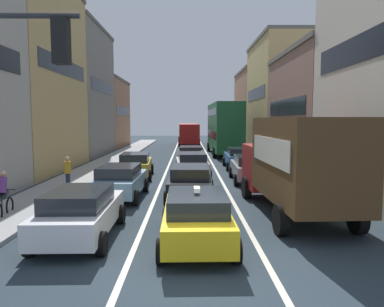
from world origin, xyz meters
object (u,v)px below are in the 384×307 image
sedan_centre_lane_second (191,181)px  bus_far_queue_secondary (188,132)px  coupe_centre_lane_fourth (190,155)px  cyclist_on_sidewalk (3,196)px  sedan_left_lane_front (81,212)px  sedan_left_lane_third (135,164)px  sedan_right_lane_behind_truck (250,168)px  taxi_centre_lane_front (197,216)px  wagon_left_lane_second (120,181)px  pedestrian_near_kerb (68,171)px  bus_mid_queue_primary (224,126)px  hatchback_centre_lane_third (192,164)px  removalist_box_truck (295,162)px  wagon_right_lane_far (239,157)px

sedan_centre_lane_second → bus_far_queue_secondary: 33.76m
coupe_centre_lane_fourth → cyclist_on_sidewalk: (-6.66, -14.86, 0.05)m
sedan_left_lane_front → bus_far_queue_secondary: bearing=-5.4°
sedan_left_lane_third → sedan_right_lane_behind_truck: same height
taxi_centre_lane_front → sedan_centre_lane_second: (-0.12, 5.87, -0.00)m
sedan_right_lane_behind_truck → bus_far_queue_secondary: bearing=8.0°
wagon_left_lane_second → pedestrian_near_kerb: 3.66m
taxi_centre_lane_front → sedan_left_lane_third: bearing=15.2°
sedan_left_lane_third → wagon_left_lane_second: bearing=178.6°
sedan_right_lane_behind_truck → bus_mid_queue_primary: bus_mid_queue_primary is taller
hatchback_centre_lane_third → sedan_left_lane_third: (-3.44, -0.15, 0.00)m
sedan_left_lane_front → cyclist_on_sidewalk: (-3.32, 2.09, 0.05)m
hatchback_centre_lane_third → removalist_box_truck: bearing=-161.1°
taxi_centre_lane_front → sedan_centre_lane_second: bearing=0.4°
sedan_left_lane_third → wagon_right_lane_far: (6.86, 4.01, 0.00)m
pedestrian_near_kerb → taxi_centre_lane_front: bearing=-91.8°
coupe_centre_lane_fourth → bus_far_queue_secondary: bearing=0.4°
taxi_centre_lane_front → wagon_right_lane_far: taxi_centre_lane_front is taller
coupe_centre_lane_fourth → pedestrian_near_kerb: bearing=146.5°
sedan_centre_lane_second → coupe_centre_lane_fourth: (0.05, 11.62, 0.00)m
sedan_centre_lane_second → sedan_right_lane_behind_truck: bearing=-34.5°
wagon_left_lane_second → sedan_right_lane_behind_truck: (6.53, 4.33, 0.00)m
coupe_centre_lane_fourth → taxi_centre_lane_front: bearing=-179.6°
removalist_box_truck → sedan_centre_lane_second: bearing=52.2°
taxi_centre_lane_front → sedan_left_lane_front: taxi_centre_lane_front is taller
sedan_left_lane_front → bus_far_queue_secondary: size_ratio=0.41×
sedan_centre_lane_second → cyclist_on_sidewalk: (-6.61, -3.24, 0.05)m
taxi_centre_lane_front → pedestrian_near_kerb: 10.29m
sedan_centre_lane_second → taxi_centre_lane_front: bearing=-176.5°
sedan_left_lane_front → hatchback_centre_lane_third: same height
sedan_centre_lane_second → hatchback_centre_lane_third: 6.24m
bus_mid_queue_primary → taxi_centre_lane_front: bearing=171.6°
sedan_centre_lane_second → bus_far_queue_secondary: (-0.04, 33.75, 0.96)m
removalist_box_truck → coupe_centre_lane_fourth: 14.89m
taxi_centre_lane_front → sedan_right_lane_behind_truck: size_ratio=1.00×
wagon_left_lane_second → cyclist_on_sidewalk: bearing=136.3°
sedan_left_lane_front → bus_mid_queue_primary: bus_mid_queue_primary is taller
sedan_left_lane_front → coupe_centre_lane_fourth: size_ratio=1.00×
coupe_centre_lane_fourth → wagon_right_lane_far: size_ratio=1.00×
sedan_left_lane_third → sedan_right_lane_behind_truck: (6.70, -1.57, 0.00)m
removalist_box_truck → bus_far_queue_secondary: size_ratio=0.74×
hatchback_centre_lane_third → sedan_right_lane_behind_truck: (3.26, -1.72, 0.00)m
sedan_right_lane_behind_truck → pedestrian_near_kerb: bearing=104.6°
taxi_centre_lane_front → sedan_left_lane_third: taxi_centre_lane_front is taller
hatchback_centre_lane_third → sedan_left_lane_third: size_ratio=1.00×
removalist_box_truck → pedestrian_near_kerb: (-9.97, 5.02, -1.03)m
sedan_left_lane_third → wagon_right_lane_far: same height
coupe_centre_lane_fourth → wagon_right_lane_far: 3.81m
sedan_left_lane_front → sedan_right_lane_behind_truck: (6.67, 9.85, 0.00)m
wagon_right_lane_far → cyclist_on_sidewalk: cyclist_on_sidewalk is taller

